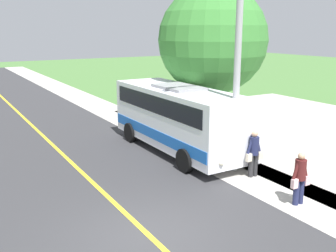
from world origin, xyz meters
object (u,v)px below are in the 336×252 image
pedestrian_with_bags (300,177)px  pedestrian_waiting (254,152)px  tree_curbside (213,40)px  shuttle_bus_front (178,116)px  street_light_pole (235,55)px

pedestrian_with_bags → pedestrian_waiting: 2.46m
pedestrian_with_bags → tree_curbside: bearing=-108.2°
pedestrian_waiting → tree_curbside: size_ratio=0.23×
shuttle_bus_front → pedestrian_waiting: 4.06m
pedestrian_waiting → tree_curbside: tree_curbside is taller
tree_curbside → street_light_pole: bearing=61.7°
tree_curbside → pedestrian_with_bags: bearing=71.8°
shuttle_bus_front → pedestrian_with_bags: bearing=92.5°
shuttle_bus_front → street_light_pole: (-0.39, 3.06, 2.71)m
street_light_pole → shuttle_bus_front: bearing=-82.7°
pedestrian_with_bags → street_light_pole: 4.76m
shuttle_bus_front → pedestrian_waiting: bearing=99.8°
shuttle_bus_front → pedestrian_waiting: shuttle_bus_front is taller
street_light_pole → tree_curbside: size_ratio=1.07×
shuttle_bus_front → tree_curbside: size_ratio=1.06×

